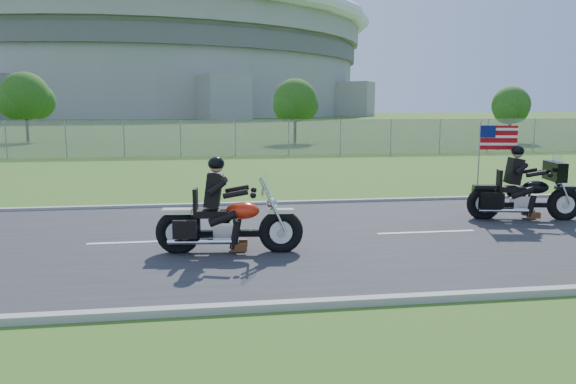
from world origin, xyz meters
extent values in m
plane|color=#38591C|center=(0.00, 0.00, 0.00)|extent=(420.00, 420.00, 0.00)
cube|color=#28282B|center=(0.00, 0.00, 0.02)|extent=(120.00, 8.00, 0.04)
cube|color=#9E9B93|center=(0.00, 4.05, 0.05)|extent=(120.00, 0.18, 0.12)
cube|color=#9E9B93|center=(0.00, -4.05, 0.05)|extent=(120.00, 0.18, 0.12)
cube|color=gray|center=(-5.00, 20.00, 1.00)|extent=(60.00, 0.03, 2.00)
cylinder|color=#A3A099|center=(-20.00, 170.00, 10.00)|extent=(130.00, 130.00, 20.00)
cylinder|color=#605E5B|center=(-20.00, 170.00, 17.00)|extent=(132.00, 132.00, 4.00)
cylinder|color=#A3A099|center=(-20.00, 170.00, 23.00)|extent=(134.00, 134.00, 6.00)
torus|color=white|center=(-20.00, 170.00, 27.00)|extent=(140.40, 140.40, 4.40)
cylinder|color=#382316|center=(6.00, 30.00, 1.26)|extent=(0.22, 0.22, 2.52)
sphere|color=#254B14|center=(6.00, 30.00, 3.15)|extent=(3.20, 3.20, 3.20)
sphere|color=#254B14|center=(6.64, 30.48, 2.79)|extent=(2.40, 2.40, 2.40)
sphere|color=#254B14|center=(5.44, 29.60, 2.70)|extent=(2.24, 2.24, 2.24)
cylinder|color=#382316|center=(-14.00, 34.00, 1.40)|extent=(0.22, 0.22, 2.80)
sphere|color=#254B14|center=(-14.00, 34.00, 3.50)|extent=(3.60, 3.60, 3.60)
sphere|color=#254B14|center=(-13.28, 34.54, 3.10)|extent=(2.70, 2.70, 2.70)
sphere|color=#254B14|center=(-14.63, 33.55, 3.00)|extent=(2.52, 2.52, 2.52)
cylinder|color=#382316|center=(22.00, 28.00, 1.12)|extent=(0.22, 0.22, 2.24)
sphere|color=#254B14|center=(22.00, 28.00, 2.80)|extent=(2.80, 2.80, 2.80)
sphere|color=#254B14|center=(22.56, 28.42, 2.48)|extent=(2.10, 2.10, 2.10)
sphere|color=#254B14|center=(21.51, 27.65, 2.40)|extent=(1.96, 1.96, 1.96)
torus|color=black|center=(0.65, -1.14, 0.42)|extent=(0.85, 0.29, 0.84)
torus|color=black|center=(-1.26, -0.94, 0.42)|extent=(0.85, 0.29, 0.84)
ellipsoid|color=red|center=(-0.06, -1.07, 0.83)|extent=(0.67, 0.43, 0.32)
cube|color=black|center=(-0.64, -1.00, 0.79)|extent=(0.65, 0.40, 0.14)
cube|color=black|center=(-0.59, -1.01, 1.23)|extent=(0.32, 0.48, 0.62)
sphere|color=black|center=(-0.53, -1.02, 1.71)|extent=(0.34, 0.34, 0.31)
cube|color=silver|center=(0.39, -1.12, 1.37)|extent=(0.10, 0.52, 0.45)
torus|color=black|center=(7.81, 0.81, 0.42)|extent=(0.85, 0.37, 0.83)
torus|color=black|center=(5.94, 1.19, 0.42)|extent=(0.85, 0.37, 0.83)
ellipsoid|color=black|center=(7.12, 0.95, 0.82)|extent=(0.69, 0.48, 0.31)
cube|color=black|center=(6.55, 1.07, 0.78)|extent=(0.67, 0.45, 0.13)
cube|color=black|center=(6.60, 1.06, 1.22)|extent=(0.35, 0.49, 0.62)
sphere|color=black|center=(6.66, 1.05, 1.70)|extent=(0.36, 0.36, 0.30)
cube|color=black|center=(7.54, 0.86, 1.22)|extent=(0.42, 0.93, 0.45)
cube|color=#B70C11|center=(6.32, 1.35, 2.00)|extent=(0.88, 0.20, 0.58)
camera|label=1|loc=(-0.75, -11.34, 2.77)|focal=35.00mm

